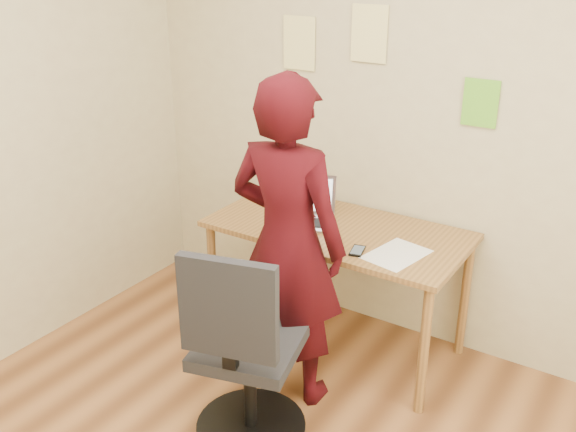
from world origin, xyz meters
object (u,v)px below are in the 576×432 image
Objects in this scene: laptop at (304,212)px; phone at (357,251)px; office_chair at (244,362)px; person at (288,244)px; desk at (337,242)px.

laptop reaches higher than phone.
office_chair is 0.61× the size of person.
laptop is 0.24× the size of person.
desk is 3.44× the size of laptop.
desk is 0.32m from phone.
person reaches higher than laptop.
desk is 0.52m from person.
person is at bearing -144.17° from phone.
phone is 0.13× the size of office_chair.
desk is at bearing -93.63° from person.
laptop is at bearing 142.15° from phone.
phone is (0.23, -0.21, 0.09)m from desk.
office_chair is at bearing -118.55° from phone.
laptop reaches higher than desk.
desk is 0.25m from laptop.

